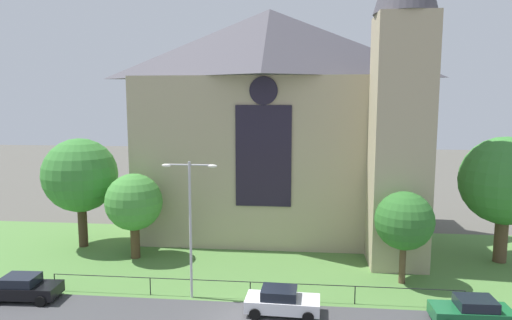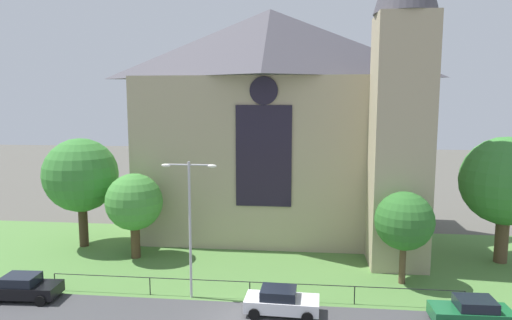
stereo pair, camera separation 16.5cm
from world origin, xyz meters
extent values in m
plane|color=#56544C|center=(0.00, 10.00, 0.00)|extent=(160.00, 160.00, 0.00)
cube|color=#517F3D|center=(0.00, 8.00, 0.00)|extent=(120.00, 20.00, 0.01)
cube|color=tan|center=(0.36, 17.63, 7.00)|extent=(22.00, 12.00, 14.00)
pyramid|color=#47444C|center=(0.36, 17.63, 17.00)|extent=(22.00, 12.00, 6.00)
cube|color=black|center=(0.36, 11.58, 7.70)|extent=(4.40, 0.16, 8.00)
cylinder|color=black|center=(0.36, 11.58, 12.80)|extent=(2.20, 0.15, 2.20)
cube|color=tan|center=(10.36, 9.63, 9.00)|extent=(4.00, 4.00, 18.00)
cylinder|color=black|center=(0.36, 2.50, 1.10)|extent=(25.19, 0.05, 0.05)
cylinder|color=black|center=(-12.24, 2.50, 0.55)|extent=(0.07, 0.07, 1.10)
cylinder|color=black|center=(-5.94, 2.50, 0.55)|extent=(0.06, 0.07, 1.10)
cylinder|color=black|center=(0.36, 2.50, 0.55)|extent=(0.06, 0.07, 1.10)
cylinder|color=black|center=(6.66, 2.50, 0.55)|extent=(0.06, 0.07, 1.10)
cylinder|color=black|center=(12.96, 2.50, 0.55)|extent=(0.07, 0.07, 1.10)
cylinder|color=brown|center=(18.30, 10.97, 1.88)|extent=(0.94, 0.94, 3.77)
sphere|color=#387F33|center=(18.30, 10.97, 6.21)|extent=(6.50, 6.50, 6.50)
cylinder|color=#4C3823|center=(-9.31, 8.99, 1.39)|extent=(0.70, 0.70, 2.77)
sphere|color=#428C38|center=(-9.31, 8.99, 4.40)|extent=(4.34, 4.34, 4.34)
cylinder|color=#423021|center=(-14.63, 11.25, 1.87)|extent=(0.74, 0.74, 3.74)
sphere|color=#387F33|center=(-14.63, 11.25, 6.00)|extent=(6.02, 6.02, 6.02)
cylinder|color=brown|center=(10.12, 6.05, 1.41)|extent=(0.43, 0.43, 2.82)
sphere|color=#2D6B28|center=(10.12, 6.05, 4.27)|extent=(3.85, 3.85, 3.85)
cylinder|color=#B2B2B7|center=(-3.27, 2.40, 4.24)|extent=(0.16, 0.16, 8.48)
cylinder|color=#B2B2B7|center=(-3.97, 2.40, 8.28)|extent=(1.40, 0.10, 0.10)
cylinder|color=#B2B2B7|center=(-2.57, 2.40, 8.28)|extent=(1.40, 0.10, 0.10)
ellipsoid|color=white|center=(-4.67, 2.40, 8.23)|extent=(0.57, 0.26, 0.20)
ellipsoid|color=white|center=(-1.87, 2.40, 8.23)|extent=(0.57, 0.26, 0.20)
cube|color=black|center=(-13.36, 1.05, 0.61)|extent=(4.28, 2.00, 0.70)
cube|color=black|center=(-13.56, 1.04, 1.23)|extent=(2.08, 1.70, 0.55)
cylinder|color=black|center=(-11.93, 2.02, 0.32)|extent=(0.65, 0.25, 0.64)
cylinder|color=black|center=(-11.84, 0.22, 0.32)|extent=(0.65, 0.25, 0.64)
cylinder|color=black|center=(-14.87, 1.88, 0.32)|extent=(0.65, 0.25, 0.64)
cube|color=silver|center=(2.42, 0.78, 0.61)|extent=(4.26, 1.96, 0.70)
cube|color=black|center=(2.22, 0.79, 1.23)|extent=(2.06, 1.67, 0.55)
cylinder|color=black|center=(3.92, 1.62, 0.32)|extent=(0.65, 0.24, 0.64)
cylinder|color=black|center=(3.85, -0.18, 0.32)|extent=(0.65, 0.24, 0.64)
cylinder|color=black|center=(0.98, 1.73, 0.32)|extent=(0.65, 0.24, 0.64)
cylinder|color=black|center=(0.92, -0.07, 0.32)|extent=(0.65, 0.24, 0.64)
cube|color=#196033|center=(12.66, 0.58, 0.61)|extent=(4.24, 1.89, 0.70)
cube|color=black|center=(12.86, 0.58, 1.23)|extent=(2.04, 1.64, 0.55)
cylinder|color=black|center=(11.17, 1.45, 0.32)|extent=(0.64, 0.23, 0.64)
cylinder|color=black|center=(14.11, 1.51, 0.32)|extent=(0.64, 0.23, 0.64)
camera|label=1|loc=(3.47, -24.15, 12.20)|focal=32.33mm
camera|label=2|loc=(3.63, -24.13, 12.20)|focal=32.33mm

